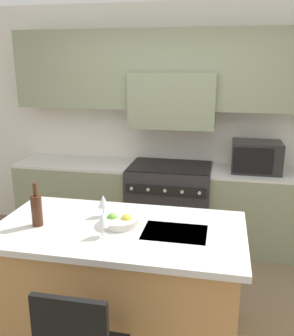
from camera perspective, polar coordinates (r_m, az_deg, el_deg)
name	(u,v)px	position (r m, az deg, el deg)	size (l,w,h in m)	color
ground_plane	(138,335)	(3.20, -1.35, -24.08)	(10.00, 10.00, 0.00)	#7A664C
back_cabinetry	(174,104)	(4.35, 4.20, 9.75)	(10.00, 0.46, 2.70)	silver
back_counter	(170,205)	(4.38, 3.46, -5.61)	(3.60, 0.62, 0.91)	gray
range_stove	(169,204)	(4.36, 3.43, -5.56)	(0.92, 0.70, 0.94)	#2D2D33
microwave	(256,157)	(4.17, 16.32, 1.64)	(0.52, 0.37, 0.33)	black
kitchen_island	(120,284)	(2.92, -4.12, -17.19)	(1.78, 0.95, 0.93)	#B7844C
wine_bottle	(37,209)	(2.79, -16.46, -6.08)	(0.08, 0.08, 0.32)	#422314
wine_glass_near	(102,220)	(2.53, -6.80, -7.94)	(0.08, 0.08, 0.17)	white
wine_glass_far	(103,202)	(2.85, -6.68, -5.16)	(0.08, 0.08, 0.17)	white
fruit_bowl	(120,221)	(2.73, -4.19, -8.01)	(0.27, 0.27, 0.09)	silver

